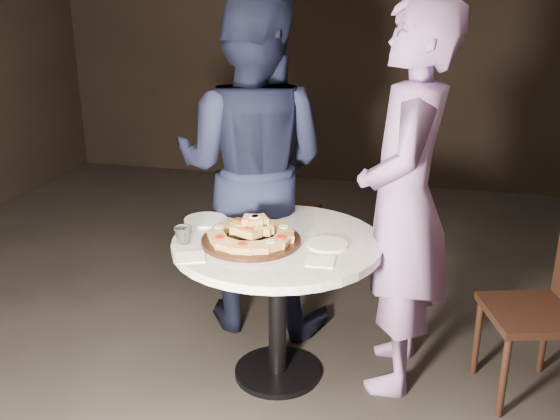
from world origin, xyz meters
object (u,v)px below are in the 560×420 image
chair_far (272,205)px  serving_board (251,240)px  chair_right (552,301)px  diner_navy (252,167)px  focaccia_pile (252,232)px  water_glass (183,235)px  diner_teal (405,203)px  table (277,266)px

chair_far → serving_board: bearing=114.6°
chair_right → diner_navy: (-1.56, 0.36, 0.44)m
focaccia_pile → chair_far: size_ratio=0.45×
water_glass → diner_teal: (0.98, 0.30, 0.14)m
diner_teal → serving_board: bearing=-73.8°
focaccia_pile → chair_far: bearing=100.1°
table → chair_right: chair_right is taller
focaccia_pile → chair_right: bearing=9.8°
chair_far → chair_right: bearing=165.4°
chair_right → table: bearing=-99.1°
serving_board → focaccia_pile: focaccia_pile is taller
serving_board → focaccia_pile: (0.00, 0.00, 0.04)m
table → chair_far: 1.11m
focaccia_pile → table: bearing=31.2°
chair_right → serving_board: bearing=-97.0°
chair_far → diner_teal: (0.88, -0.92, 0.39)m
focaccia_pile → diner_navy: (-0.18, 0.60, 0.13)m
serving_board → focaccia_pile: bearing=28.8°
serving_board → water_glass: water_glass is taller
table → serving_board: bearing=-148.9°
focaccia_pile → chair_right: focaccia_pile is taller
focaccia_pile → chair_right: 1.43m
table → chair_right: bearing=7.7°
water_glass → chair_right: 1.74m
diner_teal → table: bearing=-76.7°
focaccia_pile → water_glass: size_ratio=4.84×
serving_board → diner_teal: (0.68, 0.21, 0.17)m
serving_board → water_glass: 0.32m
diner_teal → chair_far: bearing=-137.4°
serving_board → water_glass: bearing=-164.4°
serving_board → water_glass: (-0.30, -0.08, 0.03)m
diner_teal → water_glass: bearing=-74.3°
table → serving_board: serving_board is taller
focaccia_pile → diner_teal: diner_teal is taller
table → water_glass: bearing=-159.9°
focaccia_pile → diner_navy: size_ratio=0.22×
focaccia_pile → diner_navy: diner_navy is taller
table → diner_navy: size_ratio=0.55×
table → chair_far: (-0.31, 1.06, -0.08)m
table → serving_board: size_ratio=2.19×
water_glass → chair_far: 1.25m
serving_board → chair_far: size_ratio=0.50×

